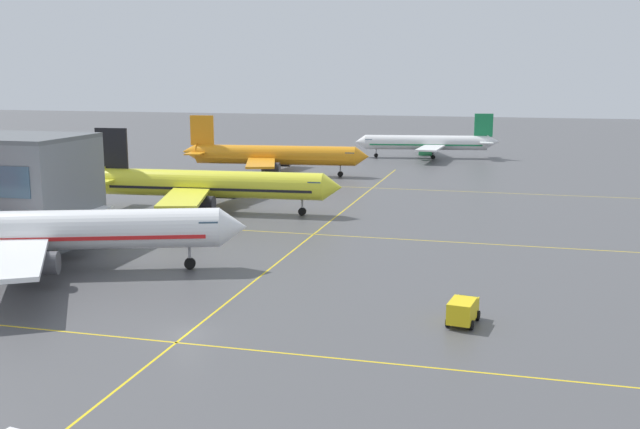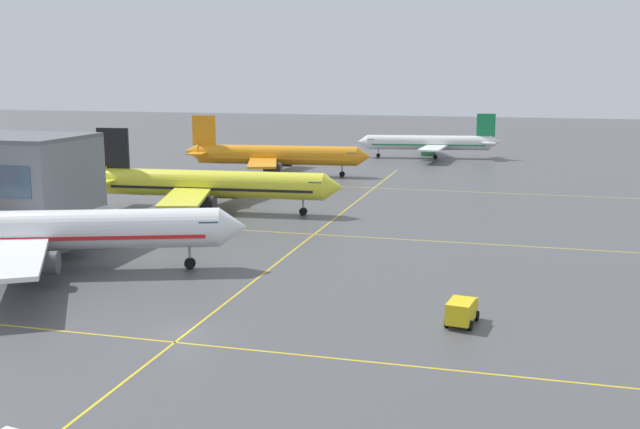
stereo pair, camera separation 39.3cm
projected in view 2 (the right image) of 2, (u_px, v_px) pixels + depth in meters
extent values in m
plane|color=#4C4C4F|center=(186.00, 334.00, 58.40)|extent=(600.00, 600.00, 0.00)
cylinder|color=white|center=(51.00, 230.00, 75.75)|extent=(33.47, 15.28, 4.05)
cone|color=white|center=(233.00, 227.00, 77.22)|extent=(3.94, 4.67, 3.97)
cube|color=white|center=(12.00, 258.00, 66.92)|extent=(13.10, 16.51, 0.43)
cube|color=white|center=(63.00, 219.00, 84.65)|extent=(7.62, 16.58, 0.43)
cylinder|color=#4C4C51|center=(39.00, 263.00, 70.72)|extent=(4.16, 3.33, 2.24)
cylinder|color=#4C4C51|center=(68.00, 238.00, 81.57)|extent=(4.16, 3.33, 2.24)
cube|color=#385166|center=(209.00, 222.00, 76.91)|extent=(3.06, 4.15, 0.75)
cube|color=red|center=(51.00, 235.00, 75.85)|extent=(30.92, 14.40, 0.38)
cylinder|color=#99999E|center=(190.00, 252.00, 77.34)|extent=(0.30, 0.30, 1.76)
cylinder|color=black|center=(190.00, 263.00, 77.56)|extent=(1.27, 0.85, 1.17)
cylinder|color=#99999E|center=(23.00, 262.00, 73.36)|extent=(0.30, 0.30, 1.76)
cylinder|color=black|center=(24.00, 274.00, 73.58)|extent=(1.27, 0.85, 1.17)
cylinder|color=#99999E|center=(39.00, 249.00, 78.78)|extent=(0.30, 0.30, 1.76)
cylinder|color=black|center=(40.00, 260.00, 79.00)|extent=(1.27, 0.85, 1.17)
cylinder|color=yellow|center=(213.00, 184.00, 108.27)|extent=(32.96, 6.42, 3.89)
cone|color=yellow|center=(334.00, 187.00, 105.08)|extent=(2.95, 4.01, 3.81)
cone|color=yellow|center=(98.00, 178.00, 111.44)|extent=(3.55, 3.94, 3.70)
cube|color=black|center=(113.00, 149.00, 110.13)|extent=(4.93, 0.75, 6.14)
cube|color=yellow|center=(102.00, 181.00, 108.08)|extent=(3.68, 5.56, 0.25)
cube|color=yellow|center=(120.00, 175.00, 114.01)|extent=(3.68, 5.56, 0.25)
cube|color=yellow|center=(185.00, 197.00, 100.17)|extent=(9.45, 16.24, 0.41)
cube|color=yellow|center=(225.00, 179.00, 116.97)|extent=(7.30, 15.92, 0.41)
cylinder|color=black|center=(203.00, 203.00, 103.46)|extent=(3.64, 2.41, 2.15)
cylinder|color=black|center=(226.00, 191.00, 113.74)|extent=(3.64, 2.41, 2.15)
cube|color=#385166|center=(317.00, 183.00, 105.40)|extent=(2.11, 3.71, 0.72)
cube|color=black|center=(213.00, 187.00, 108.36)|extent=(30.35, 6.25, 0.37)
cylinder|color=#99999E|center=(303.00, 204.00, 106.35)|extent=(0.29, 0.29, 1.69)
cylinder|color=black|center=(303.00, 211.00, 106.56)|extent=(1.16, 0.55, 1.13)
cylinder|color=#99999E|center=(194.00, 203.00, 106.54)|extent=(0.29, 0.29, 1.69)
cylinder|color=black|center=(194.00, 211.00, 106.75)|extent=(1.16, 0.55, 1.13)
cylinder|color=#99999E|center=(206.00, 197.00, 111.68)|extent=(0.29, 0.29, 1.69)
cylinder|color=black|center=(207.00, 205.00, 111.89)|extent=(1.16, 0.55, 1.13)
cylinder|color=orange|center=(277.00, 155.00, 147.14)|extent=(31.99, 7.03, 3.77)
cone|color=orange|center=(364.00, 156.00, 144.47)|extent=(2.95, 3.94, 3.70)
cone|color=orange|center=(192.00, 151.00, 149.77)|extent=(3.53, 3.89, 3.58)
cube|color=orange|center=(204.00, 130.00, 148.57)|extent=(4.78, 0.85, 5.96)
cube|color=orange|center=(197.00, 153.00, 146.56)|extent=(3.69, 5.46, 0.24)
cube|color=orange|center=(207.00, 150.00, 152.34)|extent=(3.69, 5.46, 0.24)
cube|color=orange|center=(263.00, 163.00, 139.22)|extent=(9.49, 15.76, 0.40)
cube|color=orange|center=(281.00, 153.00, 155.59)|extent=(6.71, 15.36, 0.40)
cylinder|color=#333338|center=(273.00, 168.00, 142.45)|extent=(3.57, 2.42, 2.09)
cylinder|color=#333338|center=(284.00, 161.00, 152.47)|extent=(3.57, 2.42, 2.09)
cube|color=#385166|center=(352.00, 153.00, 144.73)|extent=(2.14, 3.64, 0.70)
cube|color=orange|center=(277.00, 157.00, 147.23)|extent=(29.47, 6.80, 0.36)
cylinder|color=#99999E|center=(342.00, 169.00, 145.59)|extent=(0.28, 0.28, 1.64)
cylinder|color=black|center=(342.00, 174.00, 145.80)|extent=(1.13, 0.56, 1.09)
cylinder|color=#99999E|center=(265.00, 169.00, 145.40)|extent=(0.28, 0.28, 1.64)
cylinder|color=black|center=(265.00, 174.00, 145.60)|extent=(1.13, 0.56, 1.09)
cylinder|color=#99999E|center=(271.00, 165.00, 150.41)|extent=(0.28, 0.28, 1.64)
cylinder|color=black|center=(271.00, 171.00, 150.61)|extent=(1.13, 0.56, 1.09)
cylinder|color=white|center=(428.00, 143.00, 177.30)|extent=(28.90, 7.83, 3.41)
cone|color=white|center=(362.00, 142.00, 178.91)|extent=(2.82, 3.66, 3.34)
cone|color=white|center=(495.00, 142.00, 175.60)|extent=(3.34, 3.65, 3.24)
cube|color=#197F47|center=(486.00, 125.00, 175.12)|extent=(4.31, 0.99, 5.38)
cube|color=white|center=(486.00, 141.00, 178.42)|extent=(3.56, 5.06, 0.22)
cube|color=white|center=(489.00, 143.00, 173.16)|extent=(3.56, 5.06, 0.22)
cube|color=white|center=(430.00, 142.00, 184.76)|extent=(9.17, 14.24, 0.36)
cube|color=white|center=(433.00, 148.00, 169.86)|extent=(5.38, 13.69, 0.36)
cylinder|color=#2D9956|center=(426.00, 148.00, 182.20)|extent=(3.31, 2.34, 1.88)
cylinder|color=#2D9956|center=(427.00, 152.00, 173.08)|extent=(3.31, 2.34, 1.88)
cube|color=#385166|center=(371.00, 140.00, 178.61)|extent=(2.08, 3.35, 0.63)
cube|color=#197F47|center=(428.00, 144.00, 177.38)|extent=(26.63, 7.51, 0.32)
cylinder|color=#99999E|center=(378.00, 151.00, 178.92)|extent=(0.25, 0.25, 1.48)
cylinder|color=black|center=(378.00, 155.00, 179.11)|extent=(1.04, 0.55, 0.99)
cylinder|color=#99999E|center=(435.00, 151.00, 179.81)|extent=(0.25, 0.25, 1.48)
cylinder|color=black|center=(434.00, 155.00, 179.99)|extent=(1.04, 0.55, 0.99)
cylinder|color=#99999E|center=(435.00, 153.00, 175.25)|extent=(0.25, 0.25, 1.48)
cylinder|color=black|center=(435.00, 157.00, 175.43)|extent=(1.04, 0.55, 0.99)
cube|color=yellow|center=(175.00, 342.00, 56.51)|extent=(160.10, 0.20, 0.01)
cube|color=yellow|center=(314.00, 234.00, 94.19)|extent=(160.10, 0.20, 0.01)
cube|color=yellow|center=(374.00, 188.00, 131.88)|extent=(160.10, 0.20, 0.01)
cube|color=yellow|center=(314.00, 234.00, 94.19)|extent=(0.20, 131.08, 0.01)
cube|color=yellow|center=(461.00, 311.00, 59.93)|extent=(2.30, 3.24, 1.70)
cube|color=yellow|center=(466.00, 306.00, 61.72)|extent=(1.96, 1.54, 1.40)
cube|color=#385166|center=(467.00, 300.00, 62.11)|extent=(1.63, 0.58, 0.70)
cylinder|color=black|center=(477.00, 316.00, 61.44)|extent=(0.39, 0.83, 0.80)
cylinder|color=black|center=(454.00, 313.00, 62.18)|extent=(0.39, 0.83, 0.80)
cylinder|color=black|center=(470.00, 325.00, 59.09)|extent=(0.39, 0.83, 0.80)
cylinder|color=black|center=(447.00, 322.00, 59.83)|extent=(0.39, 0.83, 0.80)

